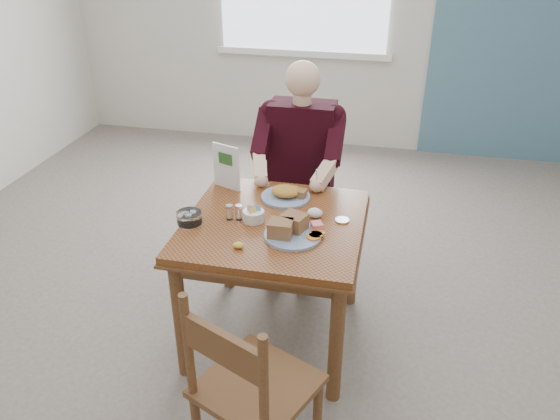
% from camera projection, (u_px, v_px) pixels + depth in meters
% --- Properties ---
extents(floor, '(6.00, 6.00, 0.00)m').
position_uv_depth(floor, '(275.00, 333.00, 3.14)').
color(floor, '#62564F').
rests_on(floor, ground).
extents(wall_back, '(5.50, 0.00, 5.50)m').
position_uv_depth(wall_back, '(347.00, 2.00, 5.04)').
color(wall_back, beige).
rests_on(wall_back, ground).
extents(accent_panel, '(1.60, 0.02, 2.80)m').
position_uv_depth(accent_panel, '(531.00, 8.00, 4.72)').
color(accent_panel, slate).
rests_on(accent_panel, ground).
extents(lemon_wedge, '(0.05, 0.04, 0.03)m').
position_uv_depth(lemon_wedge, '(238.00, 245.00, 2.55)').
color(lemon_wedge, gold).
rests_on(lemon_wedge, table).
extents(napkin, '(0.10, 0.09, 0.05)m').
position_uv_depth(napkin, '(315.00, 213.00, 2.80)').
color(napkin, white).
rests_on(napkin, table).
extents(metal_dish, '(0.10, 0.10, 0.01)m').
position_uv_depth(metal_dish, '(342.00, 220.00, 2.78)').
color(metal_dish, silver).
rests_on(metal_dish, table).
extents(table, '(0.92, 0.92, 0.75)m').
position_uv_depth(table, '(274.00, 239.00, 2.84)').
color(table, brown).
rests_on(table, ground).
extents(chair_far, '(0.42, 0.42, 0.95)m').
position_uv_depth(chair_far, '(301.00, 198.00, 3.60)').
color(chair_far, brown).
rests_on(chair_far, ground).
extents(chair_near, '(0.56, 0.56, 0.95)m').
position_uv_depth(chair_near, '(250.00, 391.00, 2.15)').
color(chair_near, brown).
rests_on(chair_near, ground).
extents(diner, '(0.53, 0.56, 1.39)m').
position_uv_depth(diner, '(300.00, 156.00, 3.36)').
color(diner, tan).
rests_on(diner, chair_far).
extents(near_plate, '(0.31, 0.31, 0.09)m').
position_uv_depth(near_plate, '(291.00, 229.00, 2.64)').
color(near_plate, white).
rests_on(near_plate, table).
extents(far_plate, '(0.31, 0.31, 0.07)m').
position_uv_depth(far_plate, '(287.00, 194.00, 2.99)').
color(far_plate, white).
rests_on(far_plate, table).
extents(caddy, '(0.11, 0.11, 0.08)m').
position_uv_depth(caddy, '(254.00, 216.00, 2.77)').
color(caddy, white).
rests_on(caddy, table).
extents(shakers, '(0.09, 0.05, 0.08)m').
position_uv_depth(shakers, '(234.00, 212.00, 2.78)').
color(shakers, white).
rests_on(shakers, table).
extents(creamer, '(0.15, 0.15, 0.06)m').
position_uv_depth(creamer, '(189.00, 217.00, 2.75)').
color(creamer, white).
rests_on(creamer, table).
extents(menu, '(0.17, 0.08, 0.26)m').
position_uv_depth(menu, '(226.00, 166.00, 3.05)').
color(menu, white).
rests_on(menu, table).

